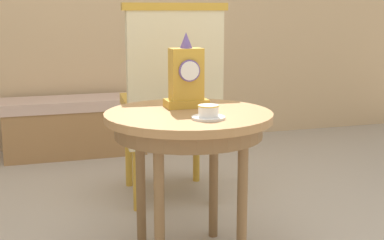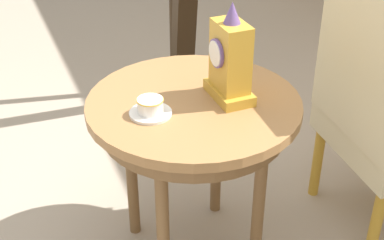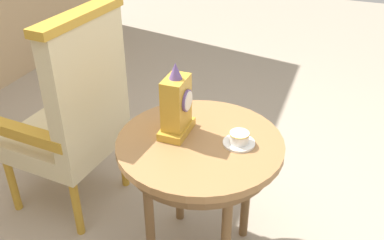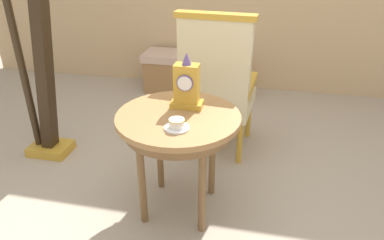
{
  "view_description": "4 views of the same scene",
  "coord_description": "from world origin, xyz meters",
  "px_view_note": "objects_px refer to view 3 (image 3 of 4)",
  "views": [
    {
      "loc": [
        -0.64,
        -2.16,
        1.1
      ],
      "look_at": [
        0.03,
        -0.02,
        0.64
      ],
      "focal_mm": 49.79,
      "sensor_mm": 36.0,
      "label": 1
    },
    {
      "loc": [
        1.51,
        -0.62,
        1.57
      ],
      "look_at": [
        0.1,
        -0.04,
        0.65
      ],
      "focal_mm": 51.51,
      "sensor_mm": 36.0,
      "label": 2
    },
    {
      "loc": [
        -1.45,
        -0.51,
        1.72
      ],
      "look_at": [
        0.1,
        0.07,
        0.71
      ],
      "focal_mm": 40.49,
      "sensor_mm": 36.0,
      "label": 3
    },
    {
      "loc": [
        0.48,
        -1.78,
        1.58
      ],
      "look_at": [
        0.1,
        0.0,
        0.64
      ],
      "focal_mm": 33.24,
      "sensor_mm": 36.0,
      "label": 4
    }
  ],
  "objects_px": {
    "side_table": "(201,155)",
    "mantel_clock": "(176,106)",
    "teacup_left": "(239,139)",
    "armchair": "(74,113)"
  },
  "relations": [
    {
      "from": "side_table",
      "to": "armchair",
      "type": "xyz_separation_m",
      "value": [
        0.12,
        0.73,
        0.0
      ]
    },
    {
      "from": "teacup_left",
      "to": "armchair",
      "type": "bearing_deg",
      "value": 84.46
    },
    {
      "from": "side_table",
      "to": "mantel_clock",
      "type": "distance_m",
      "value": 0.25
    },
    {
      "from": "teacup_left",
      "to": "armchair",
      "type": "relative_size",
      "value": 0.12
    },
    {
      "from": "mantel_clock",
      "to": "armchair",
      "type": "xyz_separation_m",
      "value": [
        0.09,
        0.61,
        -0.21
      ]
    },
    {
      "from": "side_table",
      "to": "mantel_clock",
      "type": "height_order",
      "value": "mantel_clock"
    },
    {
      "from": "teacup_left",
      "to": "mantel_clock",
      "type": "xyz_separation_m",
      "value": [
        -0.01,
        0.28,
        0.11
      ]
    },
    {
      "from": "side_table",
      "to": "mantel_clock",
      "type": "bearing_deg",
      "value": 78.39
    },
    {
      "from": "mantel_clock",
      "to": "armchair",
      "type": "relative_size",
      "value": 0.29
    },
    {
      "from": "mantel_clock",
      "to": "side_table",
      "type": "bearing_deg",
      "value": -101.61
    }
  ]
}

